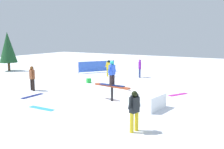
{
  "coord_description": "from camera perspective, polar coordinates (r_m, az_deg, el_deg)",
  "views": [
    {
      "loc": [
        -6.79,
        11.43,
        3.57
      ],
      "look_at": [
        0.0,
        0.0,
        1.47
      ],
      "focal_mm": 40.0,
      "sensor_mm": 36.0,
      "label": 1
    }
  ],
  "objects": [
    {
      "name": "snow_kicker_ramp",
      "position": [
        12.57,
        7.1,
        -5.87
      ],
      "size": [
        1.99,
        1.73,
        0.73
      ],
      "primitive_type": "cube",
      "rotation": [
        0.0,
        0.0,
        -0.14
      ],
      "color": "white",
      "rests_on": "ground"
    },
    {
      "name": "backpack_on_snow",
      "position": [
        18.94,
        -5.33,
        -1.41
      ],
      "size": [
        0.3,
        0.35,
        0.34
      ],
      "primitive_type": "cube",
      "rotation": [
        0.0,
        0.0,
        1.28
      ],
      "color": "green",
      "rests_on": "ground"
    },
    {
      "name": "bystander_brown",
      "position": [
        16.95,
        -17.79,
        -0.53
      ],
      "size": [
        0.67,
        0.32,
        1.6
      ],
      "rotation": [
        0.0,
        0.0,
        5.99
      ],
      "color": "black",
      "rests_on": "ground"
    },
    {
      "name": "bystander_black",
      "position": [
        9.33,
        5.12,
        -7.85
      ],
      "size": [
        0.3,
        0.67,
        1.56
      ],
      "rotation": [
        0.0,
        0.0,
        1.32
      ],
      "color": "yellow",
      "rests_on": "ground"
    },
    {
      "name": "main_rider_on_rail",
      "position": [
        13.44,
        0.0,
        0.26
      ],
      "size": [
        1.52,
        0.79,
        1.34
      ],
      "rotation": [
        0.0,
        0.0,
        -0.03
      ],
      "color": "navy",
      "rests_on": "rail_feature"
    },
    {
      "name": "ground_plane",
      "position": [
        13.76,
        0.0,
        -6.07
      ],
      "size": [
        60.0,
        60.0,
        0.0
      ],
      "primitive_type": "plane",
      "color": "white"
    },
    {
      "name": "bystander_yellow",
      "position": [
        21.64,
        -0.75,
        1.64
      ],
      "size": [
        0.66,
        0.24,
        1.44
      ],
      "rotation": [
        0.0,
        0.0,
        3.25
      ],
      "color": "gold",
      "rests_on": "ground"
    },
    {
      "name": "pine_tree_far",
      "position": [
        27.12,
        -22.72,
        5.74
      ],
      "size": [
        1.71,
        1.71,
        3.9
      ],
      "color": "#4C331E",
      "rests_on": "ground"
    },
    {
      "name": "rail_feature",
      "position": [
        13.59,
        0.0,
        -3.09
      ],
      "size": [
        2.28,
        0.59,
        0.87
      ],
      "rotation": [
        0.0,
        0.0,
        -0.14
      ],
      "color": "black",
      "rests_on": "ground"
    },
    {
      "name": "safety_fence",
      "position": [
        24.13,
        -3.49,
        1.88
      ],
      "size": [
        2.16,
        3.0,
        1.1
      ],
      "rotation": [
        0.0,
        0.0,
        7.23
      ],
      "color": "blue",
      "rests_on": "ground"
    },
    {
      "name": "loose_snowboard_cyan",
      "position": [
        12.85,
        -15.79,
        -7.46
      ],
      "size": [
        1.46,
        0.31,
        0.02
      ],
      "primitive_type": "cube",
      "rotation": [
        0.0,
        0.0,
        3.17
      ],
      "color": "#30ABCE",
      "rests_on": "ground"
    },
    {
      "name": "bystander_purple",
      "position": [
        21.29,
        6.36,
        1.63
      ],
      "size": [
        0.38,
        0.61,
        1.55
      ],
      "rotation": [
        0.0,
        0.0,
        2.06
      ],
      "color": "navy",
      "rests_on": "ground"
    },
    {
      "name": "loose_snowboard_magenta",
      "position": [
        15.68,
        14.87,
        -4.45
      ],
      "size": [
        0.91,
        1.33,
        0.02
      ],
      "primitive_type": "cube",
      "rotation": [
        0.0,
        0.0,
        1.06
      ],
      "color": "#C41A9C",
      "rests_on": "ground"
    },
    {
      "name": "loose_snowboard_navy",
      "position": [
        15.54,
        -17.71,
        -4.7
      ],
      "size": [
        0.32,
        1.5,
        0.02
      ],
      "primitive_type": "cube",
      "rotation": [
        0.0,
        0.0,
        4.69
      ],
      "color": "navy",
      "rests_on": "ground"
    }
  ]
}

